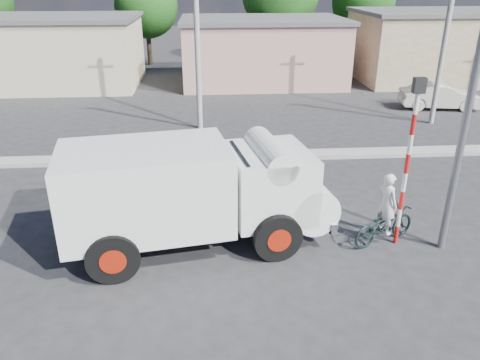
{
  "coord_description": "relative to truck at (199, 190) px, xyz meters",
  "views": [
    {
      "loc": [
        -1.67,
        -8.83,
        6.5
      ],
      "look_at": [
        -0.81,
        2.96,
        1.3
      ],
      "focal_mm": 35.0,
      "sensor_mm": 36.0,
      "label": 1
    }
  ],
  "objects": [
    {
      "name": "ground_plane",
      "position": [
        1.94,
        -1.86,
        -1.53
      ],
      "size": [
        120.0,
        120.0,
        0.0
      ],
      "primitive_type": "plane",
      "color": "#2A2B2D",
      "rests_on": "ground"
    },
    {
      "name": "median",
      "position": [
        1.94,
        6.14,
        -1.45
      ],
      "size": [
        40.0,
        0.8,
        0.16
      ],
      "primitive_type": "cube",
      "color": "#99968E",
      "rests_on": "ground"
    },
    {
      "name": "truck",
      "position": [
        0.0,
        0.0,
        0.0
      ],
      "size": [
        6.99,
        3.52,
        2.76
      ],
      "rotation": [
        0.0,
        0.0,
        0.16
      ],
      "color": "black",
      "rests_on": "ground"
    },
    {
      "name": "bicycle",
      "position": [
        4.8,
        -0.29,
        -1.02
      ],
      "size": [
        2.06,
        1.44,
        1.03
      ],
      "primitive_type": "imported",
      "rotation": [
        0.0,
        0.0,
        2.0
      ],
      "color": "black",
      "rests_on": "ground"
    },
    {
      "name": "cyclist",
      "position": [
        4.8,
        -0.29,
        -0.7
      ],
      "size": [
        0.62,
        0.72,
        1.66
      ],
      "primitive_type": "imported",
      "rotation": [
        0.0,
        0.0,
        2.0
      ],
      "color": "white",
      "rests_on": "ground"
    },
    {
      "name": "car_cream",
      "position": [
        12.49,
        12.69,
        -0.87
      ],
      "size": [
        4.2,
        1.97,
        1.33
      ],
      "primitive_type": "imported",
      "rotation": [
        0.0,
        0.0,
        1.43
      ],
      "color": "beige",
      "rests_on": "ground"
    },
    {
      "name": "traffic_pole",
      "position": [
        5.14,
        -0.36,
        1.06
      ],
      "size": [
        0.28,
        0.18,
        4.36
      ],
      "color": "red",
      "rests_on": "ground"
    },
    {
      "name": "streetlight",
      "position": [
        6.08,
        -0.66,
        3.43
      ],
      "size": [
        2.34,
        0.22,
        9.0
      ],
      "color": "slate",
      "rests_on": "ground"
    },
    {
      "name": "building_row",
      "position": [
        3.04,
        20.14,
        0.6
      ],
      "size": [
        37.8,
        7.3,
        4.44
      ],
      "color": "beige",
      "rests_on": "ground"
    },
    {
      "name": "utility_poles",
      "position": [
        5.19,
        10.14,
        2.54
      ],
      "size": [
        35.4,
        0.24,
        8.0
      ],
      "color": "#99968E",
      "rests_on": "ground"
    }
  ]
}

